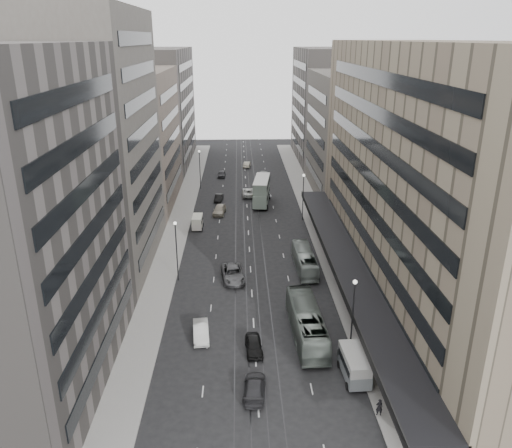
{
  "coord_description": "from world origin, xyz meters",
  "views": [
    {
      "loc": [
        -1.43,
        -47.93,
        30.32
      ],
      "look_at": [
        0.89,
        18.62,
        5.39
      ],
      "focal_mm": 35.0,
      "sensor_mm": 36.0,
      "label": 1
    }
  ],
  "objects": [
    {
      "name": "sedan_9",
      "position": [
        0.6,
        73.68,
        0.71
      ],
      "size": [
        2.04,
        4.45,
        1.42
      ],
      "primitive_type": "imported",
      "rotation": [
        0.0,
        0.0,
        3.01
      ],
      "color": "beige",
      "rests_on": "ground"
    },
    {
      "name": "building_left_a",
      "position": [
        -21.5,
        -8.0,
        15.0
      ],
      "size": [
        15.0,
        28.0,
        30.0
      ],
      "primitive_type": "cube",
      "color": "#605B56",
      "rests_on": "ground"
    },
    {
      "name": "sedan_4",
      "position": [
        -5.11,
        38.41,
        0.85
      ],
      "size": [
        2.64,
        5.2,
        1.7
      ],
      "primitive_type": "imported",
      "rotation": [
        0.0,
        0.0,
        -0.13
      ],
      "color": "#A89E8B",
      "rests_on": "ground"
    },
    {
      "name": "sedan_1",
      "position": [
        -5.74,
        -1.71,
        0.76
      ],
      "size": [
        2.07,
        4.76,
        1.52
      ],
      "primitive_type": "imported",
      "rotation": [
        0.0,
        0.0,
        0.1
      ],
      "color": "silver",
      "rests_on": "ground"
    },
    {
      "name": "department_store",
      "position": [
        21.45,
        8.0,
        14.95
      ],
      "size": [
        19.2,
        60.0,
        30.0
      ],
      "color": "#7D715B",
      "rests_on": "ground"
    },
    {
      "name": "panel_van",
      "position": [
        -8.56,
        31.11,
        1.25
      ],
      "size": [
        1.82,
        3.63,
        2.28
      ],
      "rotation": [
        0.0,
        0.0,
        -0.01
      ],
      "color": "silver",
      "rests_on": "ground"
    },
    {
      "name": "sedan_0",
      "position": [
        -0.13,
        -4.42,
        0.71
      ],
      "size": [
        1.93,
        4.28,
        1.43
      ],
      "primitive_type": "imported",
      "rotation": [
        0.0,
        0.0,
        0.06
      ],
      "color": "black",
      "rests_on": "ground"
    },
    {
      "name": "ground",
      "position": [
        0.0,
        0.0,
        0.0
      ],
      "size": [
        220.0,
        220.0,
        0.0
      ],
      "primitive_type": "plane",
      "color": "black",
      "rests_on": "ground"
    },
    {
      "name": "building_left_b",
      "position": [
        -21.5,
        19.0,
        17.0
      ],
      "size": [
        15.0,
        26.0,
        34.0
      ],
      "primitive_type": "cube",
      "color": "#4D4942",
      "rests_on": "ground"
    },
    {
      "name": "pedestrian",
      "position": [
        10.2,
        -14.22,
        0.97
      ],
      "size": [
        0.6,
        0.4,
        1.63
      ],
      "primitive_type": "imported",
      "rotation": [
        0.0,
        0.0,
        3.15
      ],
      "color": "black",
      "rests_on": "sidewalk_right"
    },
    {
      "name": "lamp_left_near",
      "position": [
        -9.7,
        12.0,
        5.2
      ],
      "size": [
        0.44,
        0.44,
        8.32
      ],
      "color": "#262628",
      "rests_on": "ground"
    },
    {
      "name": "building_left_c",
      "position": [
        -21.5,
        46.0,
        12.5
      ],
      "size": [
        15.0,
        28.0,
        25.0
      ],
      "primitive_type": "cube",
      "color": "#6E6055",
      "rests_on": "ground"
    },
    {
      "name": "lamp_right_near",
      "position": [
        9.7,
        -5.0,
        5.2
      ],
      "size": [
        0.44,
        0.44,
        8.32
      ],
      "color": "#262628",
      "rests_on": "ground"
    },
    {
      "name": "sedan_8",
      "position": [
        -5.45,
        64.49,
        0.7
      ],
      "size": [
        1.82,
        4.19,
        1.41
      ],
      "primitive_type": "imported",
      "rotation": [
        0.0,
        0.0,
        -0.04
      ],
      "color": "#2B2B2E",
      "rests_on": "ground"
    },
    {
      "name": "sedan_7",
      "position": [
        4.24,
        62.93,
        0.86
      ],
      "size": [
        2.97,
        6.1,
        1.71
      ],
      "primitive_type": "imported",
      "rotation": [
        0.0,
        0.0,
        3.04
      ],
      "color": "slate",
      "rests_on": "ground"
    },
    {
      "name": "bus_far",
      "position": [
        7.51,
        14.73,
        1.41
      ],
      "size": [
        2.61,
        10.18,
        2.82
      ],
      "primitive_type": "imported",
      "rotation": [
        0.0,
        0.0,
        3.17
      ],
      "color": "gray",
      "rests_on": "ground"
    },
    {
      "name": "sidewalk_left",
      "position": [
        -12.0,
        37.5,
        0.07
      ],
      "size": [
        4.0,
        125.0,
        0.15
      ],
      "primitive_type": "cube",
      "color": "gray",
      "rests_on": "ground"
    },
    {
      "name": "sidewalk_right",
      "position": [
        12.0,
        37.5,
        0.07
      ],
      "size": [
        4.0,
        125.0,
        0.15
      ],
      "primitive_type": "cube",
      "color": "gray",
      "rests_on": "ground"
    },
    {
      "name": "sedan_2",
      "position": [
        -2.41,
        11.92,
        0.85
      ],
      "size": [
        3.57,
        6.42,
        1.7
      ],
      "primitive_type": "imported",
      "rotation": [
        0.0,
        0.0,
        0.13
      ],
      "color": "#525254",
      "rests_on": "ground"
    },
    {
      "name": "bus_near",
      "position": [
        5.6,
        -1.92,
        1.72
      ],
      "size": [
        3.33,
        12.45,
        3.44
      ],
      "primitive_type": "imported",
      "rotation": [
        0.0,
        0.0,
        3.18
      ],
      "color": "slate",
      "rests_on": "ground"
    },
    {
      "name": "vw_microbus",
      "position": [
        9.2,
        -9.0,
        1.48
      ],
      "size": [
        2.45,
        5.03,
        2.67
      ],
      "rotation": [
        0.0,
        0.0,
        0.04
      ],
      "color": "slate",
      "rests_on": "ground"
    },
    {
      "name": "lamp_left_far",
      "position": [
        -9.7,
        55.0,
        5.2
      ],
      "size": [
        0.44,
        0.44,
        8.32
      ],
      "color": "#262628",
      "rests_on": "ground"
    },
    {
      "name": "lamp_right_far",
      "position": [
        9.7,
        35.0,
        5.2
      ],
      "size": [
        0.44,
        0.44,
        8.32
      ],
      "color": "#262628",
      "rests_on": "ground"
    },
    {
      "name": "double_decker",
      "position": [
        2.85,
        43.96,
        2.78
      ],
      "size": [
        3.86,
        9.67,
        5.15
      ],
      "rotation": [
        0.0,
        0.0,
        -0.13
      ],
      "color": "slate",
      "rests_on": "ground"
    },
    {
      "name": "sedan_6",
      "position": [
        0.53,
        49.56,
        0.8
      ],
      "size": [
        2.67,
        5.75,
        1.59
      ],
      "primitive_type": "imported",
      "rotation": [
        0.0,
        0.0,
        3.15
      ],
      "color": "silver",
      "rests_on": "ground"
    },
    {
      "name": "building_left_d",
      "position": [
        -21.5,
        79.0,
        14.0
      ],
      "size": [
        15.0,
        38.0,
        28.0
      ],
      "primitive_type": "cube",
      "color": "#605B56",
      "rests_on": "ground"
    },
    {
      "name": "building_right_mid",
      "position": [
        21.5,
        52.0,
        12.0
      ],
      "size": [
        15.0,
        28.0,
        24.0
      ],
      "primitive_type": "cube",
      "color": "#4D4942",
      "rests_on": "ground"
    },
    {
      "name": "sedan_5",
      "position": [
        -5.52,
        46.08,
        0.67
      ],
      "size": [
        1.82,
        4.2,
        1.34
      ],
      "primitive_type": "imported",
      "rotation": [
        0.0,
        0.0,
        -0.1
      ],
      "color": "black",
      "rests_on": "ground"
    },
    {
      "name": "building_right_far",
      "position": [
        21.5,
        82.0,
        14.0
      ],
      "size": [
        15.0,
        32.0,
        28.0
      ],
      "primitive_type": "cube",
      "color": "#605B56",
      "rests_on": "ground"
    },
    {
      "name": "sedan_3",
      "position": [
        -0.27,
        -10.97,
        0.71
      ],
      "size": [
        2.41,
        5.03,
        1.41
      ],
      "primitive_type": "imported",
      "rotation": [
        0.0,
        0.0,
        3.05
      ],
      "color": "#29292C",
      "rests_on": "ground"
    }
  ]
}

